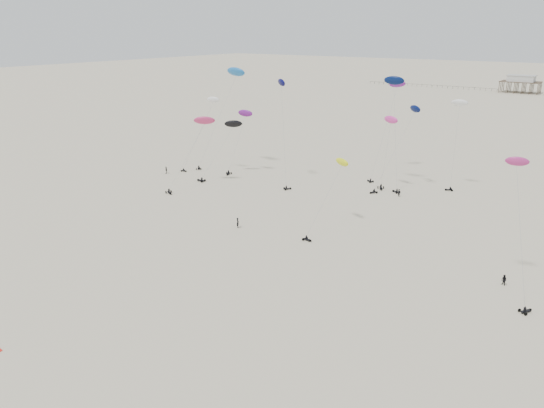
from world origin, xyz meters
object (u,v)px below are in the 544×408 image
Objects in this scene: rig_0 at (387,146)px; spectator_0 at (238,228)px; rig_7 at (225,138)px; pavilion_main at (520,85)px; rig_3 at (240,131)px.

spectator_0 is (-12.03, -39.15, -9.94)m from rig_0.
rig_0 is 39.22m from rig_7.
spectator_0 is at bearing 45.24° from rig_0.
pavilion_main is 9.31× the size of spectator_0.
rig_0 is 42.15m from spectator_0.
rig_3 is (-22.82, -228.39, 6.47)m from pavilion_main.
rig_7 is at bearing -96.08° from pavilion_main.
pavilion_main is 229.62m from rig_3.
pavilion_main is at bearing -114.38° from rig_0.
pavilion_main is at bearing -8.55° from rig_7.
rig_7 is at bearing 41.01° from rig_3.
rig_3 reaches higher than pavilion_main.
rig_3 reaches higher than spectator_0.
pavilion_main is at bearing -117.39° from rig_3.
rig_0 is (12.72, -220.47, 5.72)m from pavilion_main.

